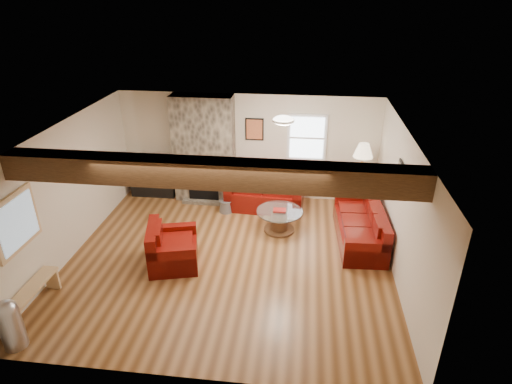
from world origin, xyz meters
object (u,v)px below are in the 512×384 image
Objects in this scene: sofa_three at (360,224)px; loveseat at (265,188)px; coffee_table at (279,221)px; tv_cabinet at (155,184)px; floor_lamp at (363,154)px; television at (152,165)px; armchair_red at (173,245)px.

loveseat is at bearing -125.10° from sofa_three.
sofa_three is at bearing -6.97° from coffee_table.
coffee_table is 0.90× the size of tv_cabinet.
loveseat is 1.06× the size of floor_lamp.
coffee_table is at bearing -23.59° from television.
sofa_three is at bearing -28.77° from loveseat.
sofa_three is 5.04m from tv_cabinet.
floor_lamp reaches higher than sofa_three.
floor_lamp is at bearing -4.22° from television.
loveseat reaches higher than armchair_red.
sofa_three is 5.05m from television.
coffee_table is 0.58× the size of floor_lamp.
floor_lamp is at bearing 1.97° from loveseat.
tv_cabinet is at bearing -111.02° from sofa_three.
tv_cabinet is (-3.17, 1.38, 0.03)m from coffee_table.
sofa_three is 1.21× the size of floor_lamp.
television is (0.00, 0.00, 0.50)m from tv_cabinet.
sofa_three is 1.64m from coffee_table.
television reaches higher than tv_cabinet.
sofa_three is at bearing -93.80° from floor_lamp.
coffee_table is at bearing -67.20° from armchair_red.
coffee_table is (0.40, -1.08, -0.23)m from loveseat.
floor_lamp reaches higher than coffee_table.
tv_cabinet is at bearing 156.41° from coffee_table.
sofa_three is 2.44× the size of television.
armchair_red is 4.42m from floor_lamp.
floor_lamp reaches higher than tv_cabinet.
armchair_red reaches higher than coffee_table.
floor_lamp reaches higher than armchair_red.
television is 4.92m from floor_lamp.
floor_lamp is (4.86, -0.36, 0.64)m from television.
television is at bearing 175.78° from floor_lamp.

